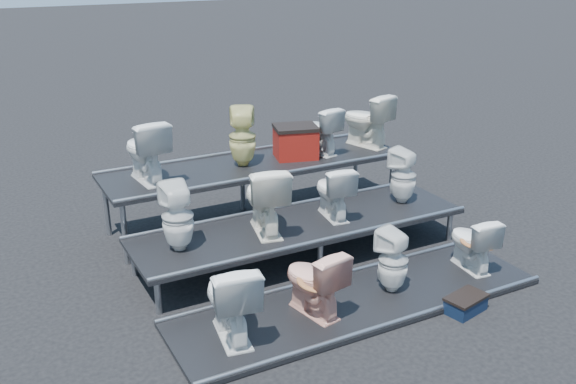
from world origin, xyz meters
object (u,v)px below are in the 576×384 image
toilet_9 (242,137)px  toilet_11 (366,120)px  toilet_7 (403,176)px  toilet_1 (314,281)px  toilet_2 (393,261)px  toilet_6 (333,191)px  toilet_5 (265,198)px  step_stool (466,305)px  toilet_0 (230,298)px  red_crate (296,143)px  toilet_4 (178,217)px  toilet_8 (145,150)px  toilet_10 (319,130)px  toilet_3 (472,242)px

toilet_9 → toilet_11: (2.01, 0.00, -0.01)m
toilet_9 → toilet_7: bearing=167.1°
toilet_1 → toilet_2: bearing=169.2°
toilet_2 → toilet_6: toilet_6 is taller
toilet_5 → step_stool: size_ratio=1.92×
toilet_2 → toilet_1: bearing=-16.7°
toilet_5 → toilet_9: bearing=-90.2°
toilet_0 → toilet_9: bearing=-108.0°
red_crate → step_stool: bearing=-69.4°
toilet_1 → toilet_4: size_ratio=0.95×
step_stool → toilet_7: bearing=60.1°
toilet_4 → toilet_9: (1.37, 1.30, 0.41)m
toilet_2 → toilet_11: size_ratio=0.92×
toilet_1 → toilet_8: bearing=-80.6°
toilet_7 → toilet_10: bearing=-89.1°
toilet_6 → step_stool: size_ratio=1.56×
toilet_6 → step_stool: toilet_6 is taller
toilet_1 → toilet_9: 2.75m
toilet_7 → toilet_8: bearing=-44.5°
toilet_2 → toilet_9: toilet_9 is taller
toilet_2 → toilet_4: (-2.00, 1.30, 0.43)m
toilet_4 → toilet_11: toilet_11 is taller
toilet_8 → toilet_7: bearing=151.8°
red_crate → toilet_3: bearing=-54.3°
toilet_2 → toilet_9: (-0.63, 2.60, 0.84)m
toilet_3 → toilet_4: toilet_4 is taller
toilet_0 → toilet_4: 1.35m
toilet_7 → toilet_8: size_ratio=0.91×
toilet_3 → toilet_10: (-0.58, 2.60, 0.81)m
toilet_10 → toilet_0: bearing=34.6°
toilet_0 → toilet_6: size_ratio=1.22×
toilet_1 → red_crate: 2.91m
toilet_5 → toilet_7: toilet_5 is taller
toilet_1 → toilet_0: bearing=-10.8°
toilet_5 → toilet_1: bearing=99.3°
toilet_3 → step_stool: size_ratio=1.54×
toilet_5 → step_stool: (1.42, -1.96, -0.80)m
toilet_1 → toilet_9: size_ratio=0.93×
toilet_10 → step_stool: bearing=77.2°
toilet_7 → step_stool: size_ratio=1.68×
toilet_6 → step_stool: bearing=111.8°
toilet_1 → toilet_11: toilet_11 is taller
toilet_0 → toilet_8: size_ratio=1.03×
toilet_8 → toilet_11: 3.34m
red_crate → toilet_10: bearing=17.9°
red_crate → toilet_2: bearing=-78.8°
toilet_8 → toilet_10: bearing=174.8°
toilet_5 → toilet_6: bearing=-167.3°
toilet_5 → toilet_8: toilet_8 is taller
toilet_1 → toilet_2: size_ratio=1.02×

